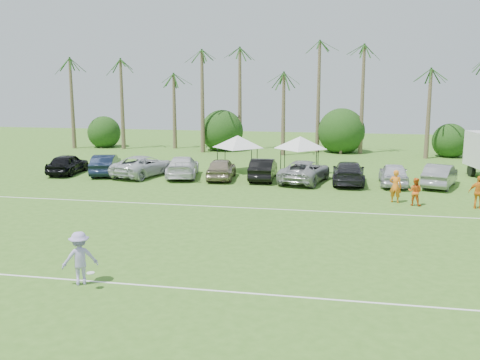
# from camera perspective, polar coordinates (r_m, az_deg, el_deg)

# --- Properties ---
(ground) EXTENTS (120.00, 120.00, 0.00)m
(ground) POSITION_cam_1_polar(r_m,az_deg,el_deg) (17.28, -11.63, -13.44)
(ground) COLOR #3E6D20
(ground) RESTS_ON ground
(field_lines) EXTENTS (80.00, 12.10, 0.01)m
(field_lines) POSITION_cam_1_polar(r_m,az_deg,el_deg) (24.39, -4.38, -6.08)
(field_lines) COLOR white
(field_lines) RESTS_ON ground
(palm_tree_0) EXTENTS (2.40, 2.40, 8.90)m
(palm_tree_0) POSITION_cam_1_polar(r_m,az_deg,el_deg) (59.66, -17.54, 10.50)
(palm_tree_0) COLOR brown
(palm_tree_0) RESTS_ON ground
(palm_tree_1) EXTENTS (2.40, 2.40, 9.90)m
(palm_tree_1) POSITION_cam_1_polar(r_m,az_deg,el_deg) (57.47, -13.11, 11.60)
(palm_tree_1) COLOR brown
(palm_tree_1) RESTS_ON ground
(palm_tree_2) EXTENTS (2.40, 2.40, 10.90)m
(palm_tree_2) POSITION_cam_1_polar(r_m,az_deg,el_deg) (55.66, -8.32, 12.69)
(palm_tree_2) COLOR brown
(palm_tree_2) RESTS_ON ground
(palm_tree_3) EXTENTS (2.40, 2.40, 11.90)m
(palm_tree_3) POSITION_cam_1_polar(r_m,az_deg,el_deg) (54.52, -4.26, 13.72)
(palm_tree_3) COLOR brown
(palm_tree_3) RESTS_ON ground
(palm_tree_4) EXTENTS (2.40, 2.40, 8.90)m
(palm_tree_4) POSITION_cam_1_polar(r_m,az_deg,el_deg) (53.53, -0.01, 11.04)
(palm_tree_4) COLOR brown
(palm_tree_4) RESTS_ON ground
(palm_tree_5) EXTENTS (2.40, 2.40, 9.90)m
(palm_tree_5) POSITION_cam_1_polar(r_m,az_deg,el_deg) (52.92, 4.34, 11.96)
(palm_tree_5) COLOR brown
(palm_tree_5) RESTS_ON ground
(palm_tree_6) EXTENTS (2.40, 2.40, 10.90)m
(palm_tree_6) POSITION_cam_1_polar(r_m,az_deg,el_deg) (52.62, 8.79, 12.82)
(palm_tree_6) COLOR brown
(palm_tree_6) RESTS_ON ground
(palm_tree_7) EXTENTS (2.40, 2.40, 11.90)m
(palm_tree_7) POSITION_cam_1_polar(r_m,az_deg,el_deg) (52.64, 13.29, 13.59)
(palm_tree_7) COLOR brown
(palm_tree_7) RESTS_ON ground
(palm_tree_8) EXTENTS (2.40, 2.40, 8.90)m
(palm_tree_8) POSITION_cam_1_polar(r_m,az_deg,el_deg) (52.95, 18.68, 10.51)
(palm_tree_8) COLOR brown
(palm_tree_8) RESTS_ON ground
(palm_tree_9) EXTENTS (2.40, 2.40, 9.90)m
(palm_tree_9) POSITION_cam_1_polar(r_m,az_deg,el_deg) (53.83, 24.11, 11.07)
(palm_tree_9) COLOR brown
(palm_tree_9) RESTS_ON ground
(bush_tree_0) EXTENTS (4.00, 4.00, 4.00)m
(bush_tree_0) POSITION_cam_1_polar(r_m,az_deg,el_deg) (59.42, -14.22, 5.18)
(bush_tree_0) COLOR brown
(bush_tree_0) RESTS_ON ground
(bush_tree_1) EXTENTS (4.00, 4.00, 4.00)m
(bush_tree_1) POSITION_cam_1_polar(r_m,az_deg,el_deg) (55.16, -1.86, 5.11)
(bush_tree_1) COLOR brown
(bush_tree_1) RESTS_ON ground
(bush_tree_2) EXTENTS (4.00, 4.00, 4.00)m
(bush_tree_2) POSITION_cam_1_polar(r_m,az_deg,el_deg) (53.77, 10.75, 4.79)
(bush_tree_2) COLOR brown
(bush_tree_2) RESTS_ON ground
(bush_tree_3) EXTENTS (4.00, 4.00, 4.00)m
(bush_tree_3) POSITION_cam_1_polar(r_m,az_deg,el_deg) (54.64, 21.32, 4.35)
(bush_tree_3) COLOR brown
(bush_tree_3) RESTS_ON ground
(sideline_player_a) EXTENTS (0.81, 0.66, 1.92)m
(sideline_player_a) POSITION_cam_1_polar(r_m,az_deg,el_deg) (32.26, 16.25, -0.64)
(sideline_player_a) COLOR orange
(sideline_player_a) RESTS_ON ground
(sideline_player_b) EXTENTS (0.94, 0.84, 1.60)m
(sideline_player_b) POSITION_cam_1_polar(r_m,az_deg,el_deg) (31.82, 18.17, -1.19)
(sideline_player_b) COLOR orange
(sideline_player_b) RESTS_ON ground
(sideline_player_c) EXTENTS (1.15, 0.69, 1.84)m
(sideline_player_c) POSITION_cam_1_polar(r_m,az_deg,el_deg) (32.27, 24.14, -1.22)
(sideline_player_c) COLOR orange
(sideline_player_c) RESTS_ON ground
(canopy_tent_left) EXTENTS (4.08, 4.08, 3.30)m
(canopy_tent_left) POSITION_cam_1_polar(r_m,az_deg,el_deg) (41.45, -0.24, 4.77)
(canopy_tent_left) COLOR black
(canopy_tent_left) RESTS_ON ground
(canopy_tent_right) EXTENTS (4.09, 4.09, 3.31)m
(canopy_tent_right) POSITION_cam_1_polar(r_m,az_deg,el_deg) (40.97, 6.45, 4.65)
(canopy_tent_right) COLOR black
(canopy_tent_right) RESTS_ON ground
(frisbee_player) EXTENTS (1.41, 1.22, 1.88)m
(frisbee_player) POSITION_cam_1_polar(r_m,az_deg,el_deg) (19.43, -16.71, -7.99)
(frisbee_player) COLOR #AC9CDE
(frisbee_player) RESTS_ON ground
(parked_car_0) EXTENTS (2.10, 4.63, 1.54)m
(parked_car_0) POSITION_cam_1_polar(r_m,az_deg,el_deg) (42.74, -17.91, 1.65)
(parked_car_0) COLOR black
(parked_car_0) RESTS_ON ground
(parked_car_1) EXTENTS (2.75, 4.93, 1.54)m
(parked_car_1) POSITION_cam_1_polar(r_m,az_deg,el_deg) (41.59, -14.13, 1.61)
(parked_car_1) COLOR black
(parked_car_1) RESTS_ON ground
(parked_car_2) EXTENTS (3.84, 6.00, 1.54)m
(parked_car_2) POSITION_cam_1_polar(r_m,az_deg,el_deg) (40.39, -10.29, 1.50)
(parked_car_2) COLOR silver
(parked_car_2) RESTS_ON ground
(parked_car_3) EXTENTS (3.19, 5.64, 1.54)m
(parked_car_3) POSITION_cam_1_polar(r_m,az_deg,el_deg) (39.56, -6.15, 1.43)
(parked_car_3) COLOR silver
(parked_car_3) RESTS_ON ground
(parked_car_4) EXTENTS (2.22, 4.67, 1.54)m
(parked_car_4) POSITION_cam_1_polar(r_m,az_deg,el_deg) (38.52, -2.01, 1.24)
(parked_car_4) COLOR gray
(parked_car_4) RESTS_ON ground
(parked_car_5) EXTENTS (1.79, 4.73, 1.54)m
(parked_car_5) POSITION_cam_1_polar(r_m,az_deg,el_deg) (38.28, 2.48, 1.18)
(parked_car_5) COLOR black
(parked_car_5) RESTS_ON ground
(parked_car_6) EXTENTS (3.66, 5.96, 1.54)m
(parked_car_6) POSITION_cam_1_polar(r_m,az_deg,el_deg) (37.58, 6.92, 0.93)
(parked_car_6) COLOR #949597
(parked_car_6) RESTS_ON ground
(parked_car_7) EXTENTS (2.17, 5.31, 1.54)m
(parked_car_7) POSITION_cam_1_polar(r_m,az_deg,el_deg) (37.52, 11.50, 0.79)
(parked_car_7) COLOR black
(parked_car_7) RESTS_ON ground
(parked_car_8) EXTENTS (1.88, 4.55, 1.54)m
(parked_car_8) POSITION_cam_1_polar(r_m,az_deg,el_deg) (37.61, 16.07, 0.61)
(parked_car_8) COLOR silver
(parked_car_8) RESTS_ON ground
(parked_car_9) EXTENTS (3.04, 4.95, 1.54)m
(parked_car_9) POSITION_cam_1_polar(r_m,az_deg,el_deg) (38.12, 20.54, 0.47)
(parked_car_9) COLOR gray
(parked_car_9) RESTS_ON ground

